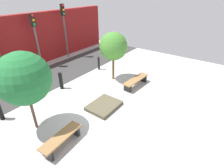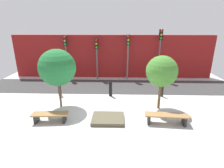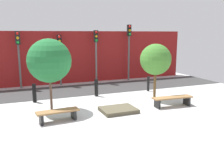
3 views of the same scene
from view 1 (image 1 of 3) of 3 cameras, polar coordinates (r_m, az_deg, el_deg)
The scene contains 12 objects.
ground_plane at distance 8.32m, azimuth -3.74°, elevation -7.04°, with size 18.00×18.00×0.00m, color #B5B5B5.
road_strip at distance 11.38m, azimuth -21.68°, elevation 1.36°, with size 18.00×3.06×0.01m, color #353535.
building_facade at distance 12.94m, azimuth -29.53°, elevation 11.15°, with size 16.20×0.50×3.46m, color maroon.
bench_left at distance 6.55m, azimuth -16.18°, elevation -16.76°, with size 1.64×0.59×0.43m.
bench_right at distance 9.81m, azimuth 7.79°, elevation 1.04°, with size 1.94×0.60×0.46m.
planter_bed at distance 8.16m, azimuth -2.63°, elevation -7.08°, with size 1.48×1.17×0.16m, color #4D4735.
tree_behind_left_bench at distance 6.65m, azimuth -26.86°, elevation 1.56°, with size 1.87×1.87×3.11m.
tree_behind_right_bench at distance 9.93m, azimuth 0.46°, elevation 12.15°, with size 1.57×1.57×2.81m.
bollard_left at distance 9.83m, azimuth -16.32°, elevation 0.97°, with size 0.20×0.20×0.93m, color black.
bollard_center at distance 11.81m, azimuth -4.34°, elevation 6.74°, with size 0.14×0.14×0.87m, color black.
traffic_light_mid_east at distance 12.70m, azimuth -23.87°, elevation 15.48°, with size 0.28×0.27×3.51m.
traffic_light_east at distance 14.04m, azimuth -15.37°, elevation 18.97°, with size 0.28×0.27×3.91m.
Camera 1 is at (-5.12, -4.39, 4.87)m, focal length 28.00 mm.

